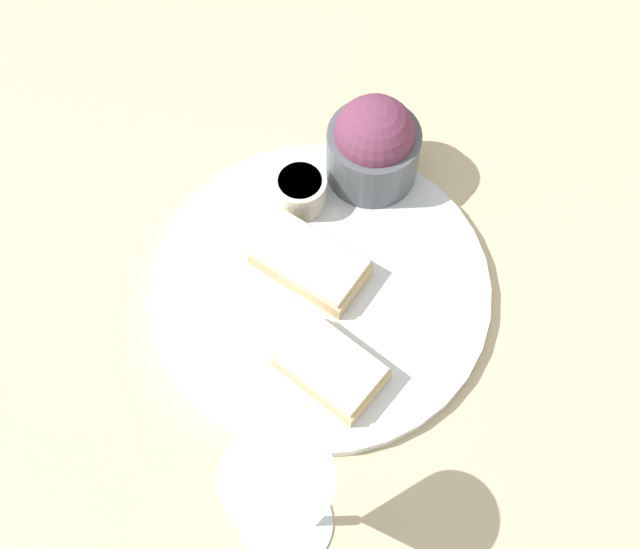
% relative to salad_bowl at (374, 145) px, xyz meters
% --- Properties ---
extents(ground_plane, '(4.00, 4.00, 0.00)m').
position_rel_salad_bowl_xyz_m(ground_plane, '(0.03, -0.13, -0.06)').
color(ground_plane, '#C6B289').
extents(dinner_plate, '(0.32, 0.32, 0.01)m').
position_rel_salad_bowl_xyz_m(dinner_plate, '(0.03, -0.13, -0.05)').
color(dinner_plate, silver).
rests_on(dinner_plate, ground_plane).
extents(salad_bowl, '(0.09, 0.09, 0.10)m').
position_rel_salad_bowl_xyz_m(salad_bowl, '(0.00, 0.00, 0.00)').
color(salad_bowl, '#4C5156').
rests_on(salad_bowl, dinner_plate).
extents(sauce_ramekin, '(0.05, 0.05, 0.04)m').
position_rel_salad_bowl_xyz_m(sauce_ramekin, '(-0.04, -0.07, -0.02)').
color(sauce_ramekin, beige).
rests_on(sauce_ramekin, dinner_plate).
extents(cheese_toast_near, '(0.11, 0.06, 0.03)m').
position_rel_salad_bowl_xyz_m(cheese_toast_near, '(0.01, -0.13, -0.03)').
color(cheese_toast_near, '#D1B27F').
rests_on(cheese_toast_near, dinner_plate).
extents(cheese_toast_far, '(0.09, 0.06, 0.03)m').
position_rel_salad_bowl_xyz_m(cheese_toast_far, '(0.09, -0.20, -0.03)').
color(cheese_toast_far, '#D1B27F').
rests_on(cheese_toast_far, dinner_plate).
extents(wine_glass, '(0.08, 0.08, 0.17)m').
position_rel_salad_bowl_xyz_m(wine_glass, '(0.13, -0.33, 0.05)').
color(wine_glass, silver).
rests_on(wine_glass, ground_plane).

